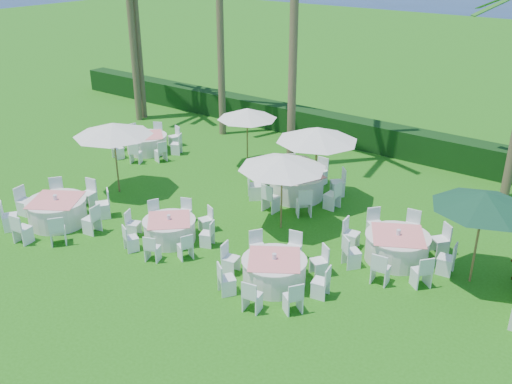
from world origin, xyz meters
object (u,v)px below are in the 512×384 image
Objects in this scene: banquet_table_a at (57,211)px; umbrella_c at (247,114)px; banquet_table_e at (296,185)px; umbrella_b at (282,162)px; umbrella_green at (484,200)px; banquet_table_d at (147,143)px; banquet_table_f at (397,247)px; banquet_table_c at (274,271)px; umbrella_a at (113,129)px; umbrella_d at (317,134)px; banquet_table_b at (170,229)px.

umbrella_c is at bearing 75.84° from banquet_table_a.
banquet_table_e is 3.05m from umbrella_b.
umbrella_c is at bearing 162.67° from umbrella_green.
banquet_table_f reaches higher than banquet_table_d.
banquet_table_a reaches higher than banquet_table_c.
banquet_table_e is at bearing 165.02° from umbrella_green.
umbrella_a is 1.00× the size of umbrella_d.
umbrella_a is (-5.46, -3.49, 1.94)m from banquet_table_e.
umbrella_a is 7.13m from umbrella_d.
banquet_table_b is 4.02m from umbrella_b.
umbrella_c reaches higher than banquet_table_a.
banquet_table_b is 0.85× the size of banquet_table_f.
banquet_table_d reaches higher than banquet_table_c.
banquet_table_a reaches higher than banquet_table_f.
umbrella_b is (6.35, 1.20, -0.13)m from umbrella_a.
umbrella_c is (-1.81, 6.32, 1.85)m from banquet_table_b.
banquet_table_a is 0.96× the size of banquet_table_e.
banquet_table_d is 1.24× the size of umbrella_c.
umbrella_a reaches higher than banquet_table_c.
banquet_table_f is 1.16× the size of umbrella_d.
banquet_table_b is 6.83m from umbrella_c.
umbrella_a is (-0.33, 2.86, 1.96)m from banquet_table_a.
umbrella_green is at bearing 20.85° from banquet_table_a.
banquet_table_c is 5.78m from umbrella_d.
umbrella_a is 1.15× the size of umbrella_c.
banquet_table_a is 7.49m from umbrella_b.
umbrella_b is at bearing 120.91° from banquet_table_c.
banquet_table_a is 3.98m from banquet_table_b.
banquet_table_b is 8.12m from banquet_table_d.
banquet_table_f is at bearing 26.75° from banquet_table_b.
banquet_table_a is 7.80m from banquet_table_c.
umbrella_c is (-7.89, 3.26, 1.80)m from banquet_table_f.
banquet_table_f is at bearing 24.13° from banquet_table_a.
umbrella_c is at bearing 157.56° from banquet_table_f.
banquet_table_f is at bearing -176.15° from umbrella_green.
umbrella_d is at bearing -18.40° from umbrella_c.
banquet_table_e is at bearing 51.11° from banquet_table_a.
umbrella_c is at bearing 106.01° from banquet_table_b.
umbrella_d reaches higher than banquet_table_f.
banquet_table_d is at bearing 153.42° from banquet_table_c.
umbrella_green reaches higher than banquet_table_d.
banquet_table_e is 6.76m from umbrella_a.
umbrella_a reaches higher than banquet_table_e.
umbrella_d is (3.96, -1.32, 0.30)m from umbrella_c.
banquet_table_e is (-2.57, 5.09, 0.05)m from banquet_table_c.
banquet_table_c is at bearing -142.22° from umbrella_green.
banquet_table_c is (3.95, -0.07, 0.03)m from banquet_table_b.
umbrella_a is (-10.15, -1.54, 1.97)m from banquet_table_f.
banquet_table_b is at bearing 19.64° from banquet_table_a.
banquet_table_f is at bearing 55.86° from banquet_table_c.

